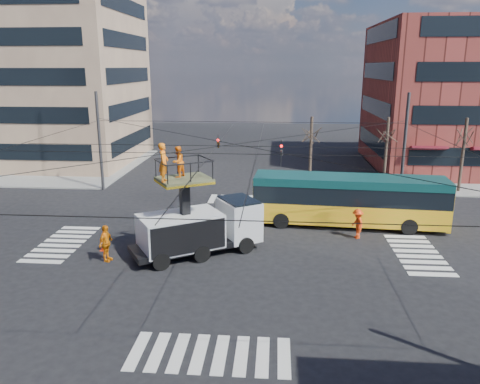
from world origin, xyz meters
The scene contains 15 objects.
ground centered at (0.00, 0.00, 0.00)m, with size 120.00×120.00×0.00m, color black.
sidewalk_ne centered at (21.00, 21.00, 0.06)m, with size 18.00×18.00×0.12m, color slate.
sidewalk_nw centered at (-21.00, 21.00, 0.06)m, with size 18.00×18.00×0.12m, color slate.
crosswalks centered at (0.00, 0.00, 0.01)m, with size 22.40×22.40×0.02m, color silver, non-canonical shape.
building_tower centered at (-21.98, 23.98, 15.00)m, with size 18.06×16.06×30.00m.
building_ne centered at (21.98, 23.98, 7.00)m, with size 20.06×16.06×14.00m.
overhead_network centered at (-0.07, 0.40, 4.29)m, with size 24.24×24.24×8.00m.
tree_a centered at (5.00, 13.50, 4.63)m, with size 2.00×2.00×6.00m.
tree_b centered at (11.00, 13.50, 4.63)m, with size 2.00×2.00×6.00m.
tree_c centered at (17.00, 13.50, 4.63)m, with size 2.00×2.00×6.00m.
utility_truck centered at (-1.85, -0.75, 2.02)m, with size 7.16×5.64×6.25m.
city_bus centered at (6.84, 4.52, 1.72)m, with size 12.12×3.49×3.20m.
traffic_cone centered at (-7.22, -0.82, 0.35)m, with size 0.36×0.36×0.70m, color #FB310A.
worker_ground centered at (-6.54, -2.25, 0.98)m, with size 1.15×0.48×1.96m, color orange.
flagger centered at (7.07, 2.20, 0.89)m, with size 1.16×0.66×1.79m, color #E83B0E.
Camera 1 is at (2.20, -24.39, 9.88)m, focal length 35.00 mm.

